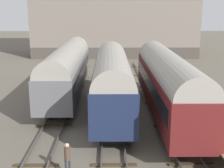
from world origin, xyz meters
name	(u,v)px	position (x,y,z in m)	size (l,w,h in m)	color
ground_plane	(113,143)	(0.00, 0.00, 0.00)	(200.00, 200.00, 0.00)	#60594C
track_left	(46,142)	(-4.44, 0.00, 0.14)	(2.60, 60.00, 0.26)	#4C4742
track_middle	(113,141)	(0.00, 0.00, 0.14)	(2.60, 60.00, 0.26)	#4C4742
track_right	(180,141)	(4.44, 0.00, 0.14)	(2.60, 60.00, 0.26)	#4C4742
train_car_maroon	(167,81)	(4.44, 5.19, 3.05)	(2.99, 18.20, 5.34)	black
train_car_navy	(112,79)	(0.00, 5.86, 3.03)	(3.05, 15.56, 5.34)	black
train_car_grey	(68,67)	(-4.44, 11.75, 2.92)	(3.11, 18.95, 5.17)	black
station_platform	(222,126)	(7.30, 0.35, 1.06)	(3.09, 14.15, 1.14)	#8C704C
bench	(206,105)	(7.07, 3.24, 1.63)	(1.40, 0.40, 0.91)	brown
person_worker	(67,156)	(-2.50, -3.95, 1.12)	(0.32, 0.32, 1.84)	#282833
warehouse_building	(115,1)	(0.82, 41.17, 9.99)	(29.43, 13.11, 19.98)	#46403A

